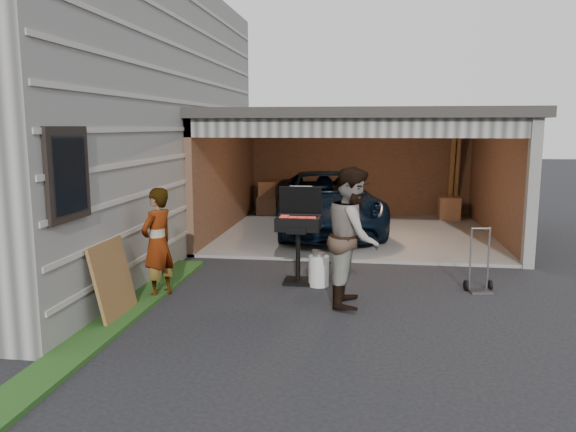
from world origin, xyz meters
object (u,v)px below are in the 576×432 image
Objects in this scene: plywood_panel at (113,280)px; hand_truck at (479,279)px; woman at (158,243)px; propane_tank at (319,271)px; minivan at (326,204)px; man at (353,237)px; bbq_grill at (298,227)px.

plywood_panel reaches higher than hand_truck.
plywood_panel is (-0.24, -1.01, -0.31)m from woman.
woman is at bearing -158.68° from propane_tank.
plywood_panel is at bearing -120.03° from minivan.
man is (2.90, 0.05, 0.16)m from woman.
woman reaches higher than plywood_panel.
plywood_panel is (-2.35, -6.44, -0.18)m from minivan.
bbq_grill is 2.95m from hand_truck.
propane_tank is at bearing -24.83° from bbq_grill.
plywood_panel is (-2.23, -2.09, -0.41)m from bbq_grill.
hand_truck is at bearing 21.05° from plywood_panel.
hand_truck is at bearing -68.60° from minivan.
woman reaches higher than hand_truck.
plywood_panel is 1.04× the size of hand_truck.
minivan is at bearing 92.86° from propane_tank.
man is 1.37m from bbq_grill.
plywood_panel is at bearing -169.22° from hand_truck.
plywood_panel reaches higher than propane_tank.
woman is 1.06× the size of bbq_grill.
bbq_grill is 3.08m from plywood_panel.
bbq_grill is at bearing 44.00° from man.
propane_tank is 0.47× the size of plywood_panel.
propane_tank is at bearing -97.09° from minivan.
man is 2.28m from hand_truck.
minivan is at bearing 10.57° from man.
bbq_grill is at bearing 138.95° from woman.
minivan is at bearing 69.92° from plywood_panel.
bbq_grill is at bearing 155.17° from propane_tank.
plywood_panel is at bearing 111.03° from man.
propane_tank is at bearing 36.78° from plywood_panel.
bbq_grill is at bearing -101.62° from minivan.
man is at bearing -165.73° from hand_truck.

